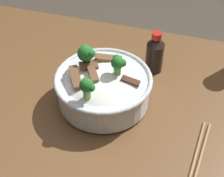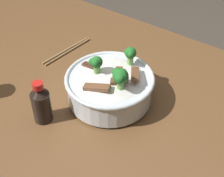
{
  "view_description": "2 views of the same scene",
  "coord_description": "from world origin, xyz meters",
  "views": [
    {
      "loc": [
        0.06,
        -0.58,
        1.47
      ],
      "look_at": [
        -0.12,
        0.01,
        0.88
      ],
      "focal_mm": 55.78,
      "sensor_mm": 36.0,
      "label": 1
    },
    {
      "loc": [
        -0.57,
        0.61,
        1.47
      ],
      "look_at": [
        -0.15,
        0.03,
        0.84
      ],
      "focal_mm": 53.6,
      "sensor_mm": 36.0,
      "label": 2
    }
  ],
  "objects": [
    {
      "name": "dining_table",
      "position": [
        0.0,
        0.0,
        0.71
      ],
      "size": [
        1.53,
        0.8,
        0.8
      ],
      "color": "brown",
      "rests_on": "ground"
    },
    {
      "name": "rice_bowl",
      "position": [
        -0.15,
        0.04,
        0.86
      ],
      "size": [
        0.25,
        0.25,
        0.15
      ],
      "color": "silver",
      "rests_on": "dining_table"
    },
    {
      "name": "soy_sauce_bottle",
      "position": [
        -0.05,
        0.2,
        0.86
      ],
      "size": [
        0.05,
        0.05,
        0.13
      ],
      "color": "black",
      "rests_on": "dining_table"
    },
    {
      "name": "chopsticks_pair",
      "position": [
        0.12,
        -0.07,
        0.81
      ],
      "size": [
        0.04,
        0.21,
        0.01
      ],
      "color": "#9E7A4C",
      "rests_on": "dining_table"
    }
  ]
}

